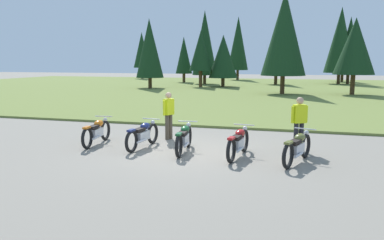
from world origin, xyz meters
The scene contains 10 objects.
ground_plane centered at (0.00, 0.00, 0.00)m, with size 140.00×140.00×0.00m, color gray.
grass_moorland centered at (0.00, 26.32, 0.05)m, with size 80.00×44.00×0.10m, color olive.
forest_treeline centered at (1.28, 31.97, 4.35)m, with size 42.97×26.67×8.92m.
motorcycle_orange centered at (-3.19, 0.21, 0.44)m, with size 0.62×2.10×0.88m.
motorcycle_navy centered at (-1.50, 0.14, 0.44)m, with size 0.62×2.10×0.88m.
motorcycle_british_green centered at (-0.06, -0.04, 0.44)m, with size 0.62×2.10×0.88m.
motorcycle_red centered at (1.63, -0.20, 0.44)m, with size 0.62×2.10×0.88m.
motorcycle_olive centered at (3.27, -0.38, 0.44)m, with size 0.85×2.03×0.88m.
rider_checking_bike centered at (3.27, 1.09, 0.95)m, with size 0.49×0.37×1.67m.
rider_in_hivis_vest centered at (-1.17, 1.68, 0.95)m, with size 0.34×0.52×1.67m.
Camera 1 is at (3.37, -10.97, 2.75)m, focal length 35.99 mm.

